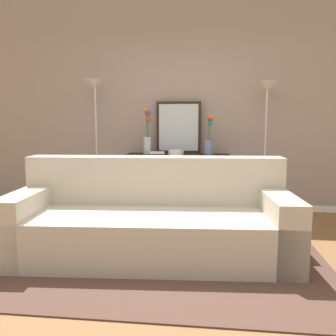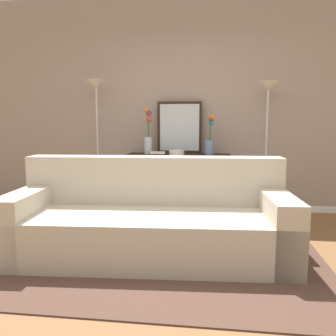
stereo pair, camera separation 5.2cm
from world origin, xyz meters
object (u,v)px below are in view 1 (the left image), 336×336
at_px(vase_tall_flowers, 147,135).
at_px(vase_short_flowers, 209,140).
at_px(book_row_under_console, 151,208).
at_px(console_table, 178,172).
at_px(floor_lamp_left, 96,109).
at_px(couch, 152,222).
at_px(floor_lamp_right, 266,112).
at_px(book_stack, 157,153).
at_px(wall_mirror, 179,127).
at_px(fruit_bowl, 176,152).

height_order(vase_tall_flowers, vase_short_flowers, vase_tall_flowers).
height_order(vase_short_flowers, book_row_under_console, vase_short_flowers).
bearing_deg(console_table, vase_short_flowers, -1.29).
bearing_deg(vase_tall_flowers, floor_lamp_left, -178.64).
xyz_separation_m(vase_tall_flowers, vase_short_flowers, (0.81, 0.02, -0.07)).
height_order(couch, floor_lamp_left, floor_lamp_left).
xyz_separation_m(floor_lamp_right, book_row_under_console, (-1.48, 0.04, -1.29)).
bearing_deg(console_table, book_stack, -153.42).
height_order(couch, book_stack, couch).
relative_size(floor_lamp_left, wall_mirror, 2.54).
bearing_deg(book_stack, couch, -83.56).
bearing_deg(floor_lamp_right, console_table, 177.80).
height_order(console_table, floor_lamp_right, floor_lamp_right).
relative_size(wall_mirror, vase_tall_flowers, 1.13).
bearing_deg(couch, vase_tall_flowers, 101.34).
distance_m(wall_mirror, vase_short_flowers, 0.47).
bearing_deg(vase_short_flowers, console_table, 178.71).
bearing_deg(floor_lamp_right, couch, -130.18).
xyz_separation_m(console_table, wall_mirror, (-0.00, 0.16, 0.59)).
bearing_deg(vase_short_flowers, book_row_under_console, 179.32).
height_order(console_table, vase_short_flowers, vase_short_flowers).
bearing_deg(book_row_under_console, couch, -80.17).
bearing_deg(book_row_under_console, floor_lamp_right, -1.66).
relative_size(couch, floor_lamp_left, 1.42).
bearing_deg(book_row_under_console, book_stack, -51.15).
bearing_deg(wall_mirror, book_stack, -131.41).
xyz_separation_m(console_table, floor_lamp_left, (-1.09, -0.04, 0.83)).
relative_size(console_table, vase_short_flowers, 2.67).
relative_size(floor_lamp_left, book_stack, 8.28).
bearing_deg(console_table, book_row_under_console, -180.00).
relative_size(couch, book_stack, 11.77).
xyz_separation_m(floor_lamp_left, book_row_under_console, (0.72, 0.04, -1.33)).
xyz_separation_m(console_table, fruit_bowl, (-0.01, -0.12, 0.27)).
relative_size(vase_tall_flowers, book_row_under_console, 1.63).
height_order(couch, vase_short_flowers, vase_short_flowers).
bearing_deg(floor_lamp_left, book_stack, -5.98).
bearing_deg(vase_tall_flowers, wall_mirror, 25.28).
height_order(wall_mirror, vase_tall_flowers, wall_mirror).
bearing_deg(wall_mirror, floor_lamp_right, -10.29).
bearing_deg(book_stack, fruit_bowl, 1.74).
xyz_separation_m(vase_short_flowers, fruit_bowl, (-0.42, -0.11, -0.15)).
xyz_separation_m(couch, floor_lamp_right, (1.22, 1.44, 1.04)).
distance_m(vase_tall_flowers, fruit_bowl, 0.46).
relative_size(couch, vase_short_flowers, 4.96).
height_order(console_table, book_row_under_console, console_table).
relative_size(wall_mirror, fruit_bowl, 3.52).
distance_m(couch, floor_lamp_left, 2.05).
bearing_deg(floor_lamp_left, book_row_under_console, 3.39).
height_order(console_table, floor_lamp_left, floor_lamp_left).
bearing_deg(wall_mirror, couch, -93.54).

